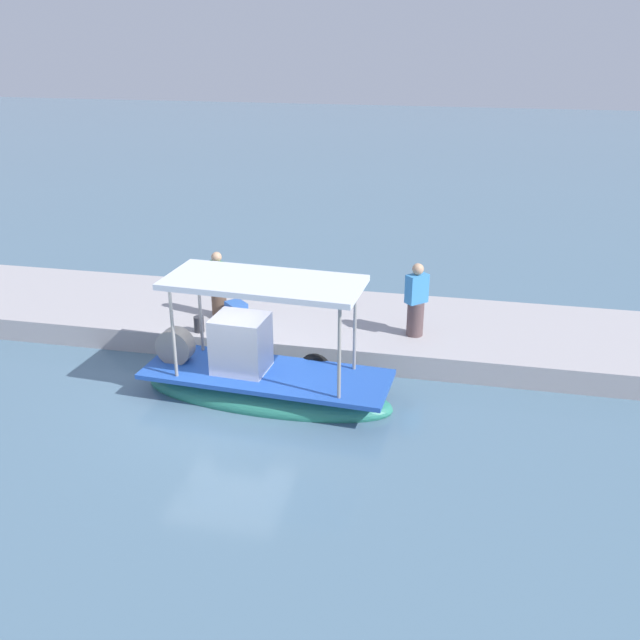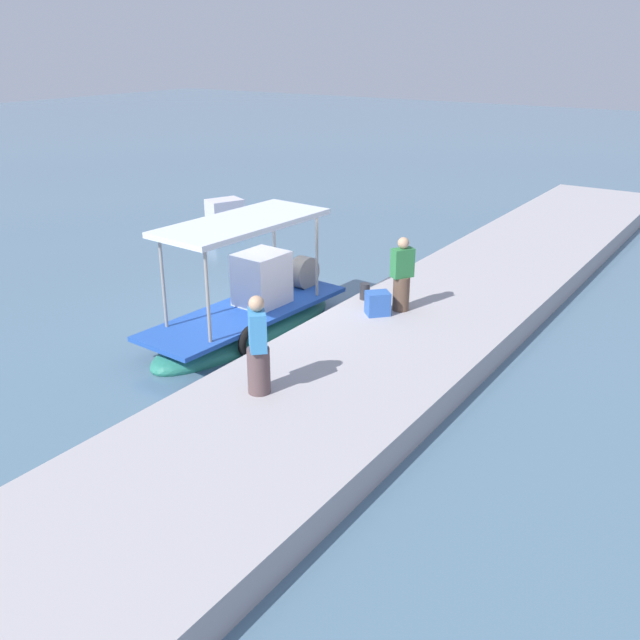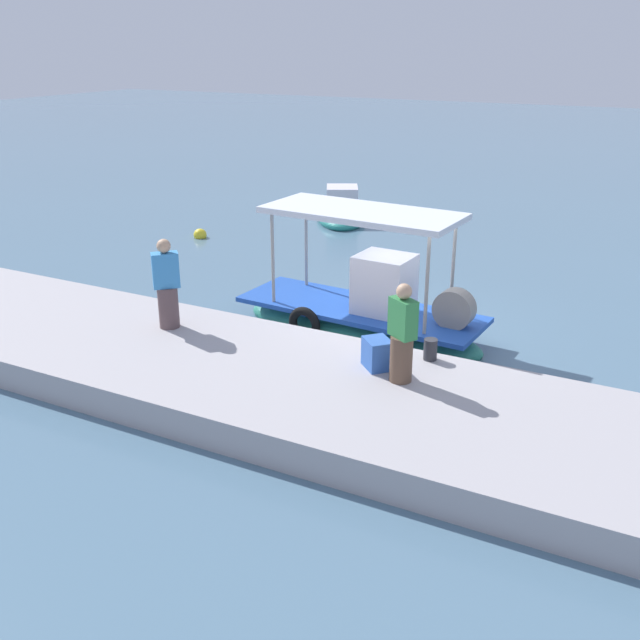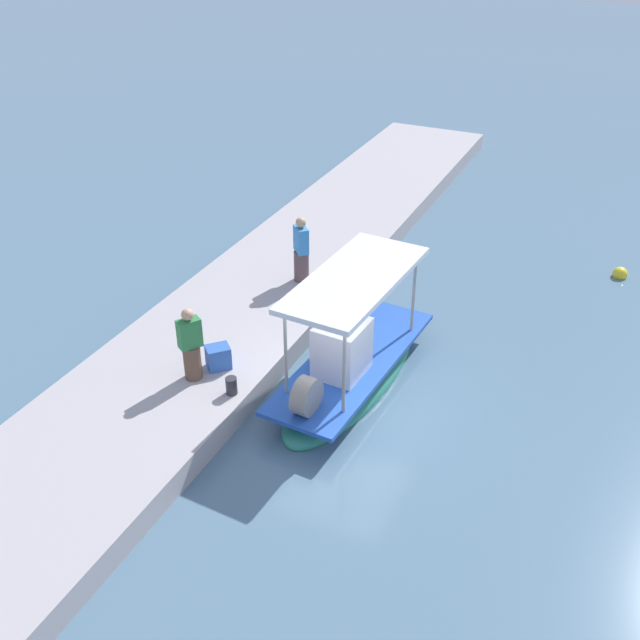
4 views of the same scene
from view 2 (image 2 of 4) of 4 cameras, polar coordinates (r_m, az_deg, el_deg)
ground_plane at (r=16.86m, az=-4.69°, el=-0.07°), size 120.00×120.00×0.00m
dock_quay at (r=14.91m, az=6.33°, el=-2.00°), size 36.00×3.90×0.56m
main_fishing_boat at (r=16.04m, az=-5.70°, el=0.42°), size 5.55×2.07×3.01m
fisherman_near_bollard at (r=15.79m, az=6.63°, el=3.43°), size 0.54×0.52×1.69m
fisherman_by_crate at (r=12.00m, az=-5.03°, el=-2.40°), size 0.56×0.56×1.77m
mooring_bollard at (r=16.57m, az=3.64°, el=2.33°), size 0.24×0.24×0.38m
cargo_crate at (r=15.63m, az=4.68°, el=1.35°), size 0.64×0.64×0.52m
moored_boat_near at (r=25.49m, az=-6.97°, el=7.86°), size 4.12×2.82×1.28m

